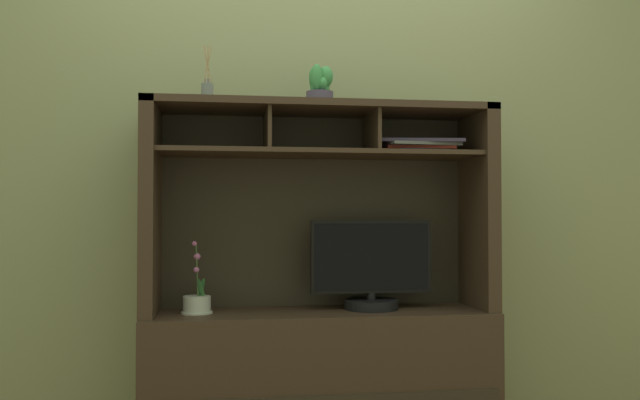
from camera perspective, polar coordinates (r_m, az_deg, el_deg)
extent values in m
cube|color=#919A69|center=(3.18, -0.63, 6.99)|extent=(6.00, 0.02, 2.80)
cube|color=#3D2D1F|center=(2.98, 0.00, -14.46)|extent=(1.51, 0.43, 0.52)
cube|color=#3D2D1F|center=(2.89, -14.34, -0.61)|extent=(0.06, 0.39, 0.90)
cube|color=#3D2D1F|center=(3.09, 13.40, -0.66)|extent=(0.06, 0.39, 0.90)
cube|color=#312A1F|center=(3.09, -0.48, -0.97)|extent=(1.45, 0.02, 0.87)
cube|color=#3D2D1F|center=(2.94, 0.00, 7.86)|extent=(1.51, 0.39, 0.03)
cube|color=#3D2D1F|center=(2.92, 0.00, 4.00)|extent=(1.39, 0.35, 0.02)
cube|color=#3D2D1F|center=(2.91, -4.55, 5.95)|extent=(0.02, 0.33, 0.17)
cube|color=#3D2D1F|center=(2.97, 4.44, 5.79)|extent=(0.02, 0.33, 0.17)
cylinder|color=black|center=(2.98, 4.43, -8.94)|extent=(0.24, 0.24, 0.04)
cylinder|color=black|center=(2.98, 4.43, -8.25)|extent=(0.04, 0.04, 0.03)
cube|color=black|center=(2.96, 4.42, -4.86)|extent=(0.54, 0.03, 0.32)
cube|color=black|center=(2.95, 4.49, -4.88)|extent=(0.51, 0.00, 0.29)
cylinder|color=silver|center=(2.90, -10.54, -8.83)|extent=(0.12, 0.12, 0.07)
cylinder|color=silver|center=(2.90, -10.54, -9.47)|extent=(0.13, 0.13, 0.01)
cylinder|color=#4C6B38|center=(2.88, -10.53, -5.91)|extent=(0.02, 0.02, 0.22)
sphere|color=#C569A9|center=(2.87, -10.58, -5.93)|extent=(0.02, 0.02, 0.02)
sphere|color=#C569A9|center=(2.89, -10.52, -4.80)|extent=(0.03, 0.03, 0.03)
sphere|color=#C569A9|center=(2.88, -10.75, -3.70)|extent=(0.02, 0.02, 0.02)
ellipsoid|color=#347139|center=(2.88, -10.19, -7.54)|extent=(0.05, 0.06, 0.10)
ellipsoid|color=#347139|center=(2.90, -10.18, -7.50)|extent=(0.05, 0.06, 0.10)
cube|color=#255179|center=(3.01, 8.53, 4.14)|extent=(0.23, 0.19, 0.01)
cube|color=#A13327|center=(3.02, 8.36, 4.35)|extent=(0.32, 0.23, 0.01)
cube|color=slate|center=(3.01, 8.43, 4.64)|extent=(0.34, 0.27, 0.01)
cube|color=#3C334E|center=(3.01, 8.43, 4.89)|extent=(0.39, 0.29, 0.01)
cylinder|color=slate|center=(2.93, -9.67, 9.03)|extent=(0.05, 0.05, 0.08)
cylinder|color=slate|center=(2.94, -9.66, 10.01)|extent=(0.02, 0.02, 0.02)
cylinder|color=tan|center=(2.96, -9.58, 11.39)|extent=(0.00, 0.04, 0.16)
cylinder|color=tan|center=(2.96, -9.62, 11.38)|extent=(0.04, 0.02, 0.16)
cylinder|color=tan|center=(2.96, -9.69, 11.38)|extent=(0.03, 0.02, 0.16)
cylinder|color=tan|center=(2.96, -9.74, 11.39)|extent=(0.00, 0.03, 0.16)
cylinder|color=tan|center=(2.95, -9.70, 11.41)|extent=(0.03, 0.02, 0.16)
cylinder|color=tan|center=(2.95, -9.62, 11.41)|extent=(0.03, 0.02, 0.16)
cylinder|color=#4D445A|center=(2.96, -0.03, 8.70)|extent=(0.12, 0.12, 0.06)
cylinder|color=#4D445A|center=(2.96, -0.03, 8.19)|extent=(0.14, 0.14, 0.01)
ellipsoid|color=#3D914A|center=(2.98, 0.50, 10.55)|extent=(0.06, 0.07, 0.09)
ellipsoid|color=#3D914A|center=(2.98, 0.08, 9.69)|extent=(0.08, 0.05, 0.14)
ellipsoid|color=#3D914A|center=(2.99, -0.26, 10.03)|extent=(0.07, 0.08, 0.13)
ellipsoid|color=#3D914A|center=(2.98, -0.47, 10.46)|extent=(0.05, 0.06, 0.10)
ellipsoid|color=#3D914A|center=(2.96, -0.28, 10.53)|extent=(0.05, 0.04, 0.11)
ellipsoid|color=#3D914A|center=(2.96, 0.21, 9.96)|extent=(0.04, 0.06, 0.06)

